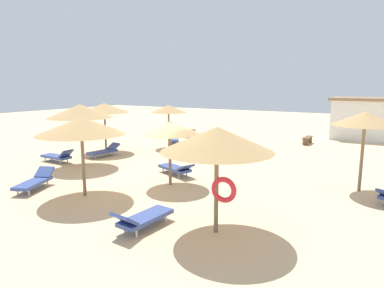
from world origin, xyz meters
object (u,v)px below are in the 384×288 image
object	(u,v)px
parasol_6	(217,140)
lounger_6	(142,218)
lounger_4	(174,139)
beach_cabana	(365,118)
parasol_5	(104,108)
parasol_3	(365,119)
lounger_1	(58,156)
parasol_0	(170,128)
parasol_1	(80,111)
parasol_2	(81,126)
lounger_0	(176,168)
bench_2	(308,139)
parasol_4	(169,109)
lounger_2	(35,181)
bench_0	(190,132)
bench_1	(174,130)
lounger_5	(104,151)

from	to	relation	value
parasol_6	lounger_6	world-z (taller)	parasol_6
lounger_4	beach_cabana	xyz separation A→B (m)	(11.07, 8.69, 1.24)
parasol_5	beach_cabana	distance (m)	18.50
parasol_3	beach_cabana	size ratio (longest dim) A/B	0.63
lounger_1	parasol_6	bearing A→B (deg)	-16.68
parasol_0	lounger_4	xyz separation A→B (m)	(-5.40, 8.19, -1.98)
parasol_1	parasol_6	bearing A→B (deg)	-20.53
lounger_1	parasol_2	bearing A→B (deg)	-28.86
parasol_3	lounger_6	distance (m)	8.70
lounger_0	lounger_4	size ratio (longest dim) A/B	1.05
parasol_3	parasol_6	world-z (taller)	parasol_3
lounger_4	parasol_2	bearing A→B (deg)	-72.06
lounger_0	bench_2	size ratio (longest dim) A/B	1.35
parasol_4	bench_2	xyz separation A→B (m)	(7.34, 5.87, -2.10)
parasol_4	beach_cabana	bearing A→B (deg)	44.28
lounger_2	bench_2	world-z (taller)	lounger_2
lounger_1	lounger_4	size ratio (longest dim) A/B	0.98
parasol_1	parasol_5	bearing A→B (deg)	116.81
bench_0	beach_cabana	bearing A→B (deg)	25.83
lounger_1	bench_1	size ratio (longest dim) A/B	1.26
parasol_1	bench_2	distance (m)	14.81
lounger_0	lounger_6	size ratio (longest dim) A/B	1.04
parasol_5	bench_2	bearing A→B (deg)	42.71
parasol_0	parasol_6	world-z (taller)	parasol_6
parasol_5	lounger_2	world-z (taller)	parasol_5
lounger_6	parasol_6	bearing A→B (deg)	25.08
parasol_3	lounger_0	world-z (taller)	parasol_3
lounger_5	lounger_6	world-z (taller)	lounger_6
parasol_2	lounger_2	bearing A→B (deg)	-168.70
parasol_4	bench_1	xyz separation A→B (m)	(-2.91, 4.90, -2.10)
parasol_5	bench_2	world-z (taller)	parasol_5
parasol_1	bench_0	xyz separation A→B (m)	(-0.39, 10.79, -2.35)
bench_0	bench_1	distance (m)	1.74
parasol_3	lounger_1	xyz separation A→B (m)	(-13.79, -2.74, -2.39)
parasol_3	parasol_5	distance (m)	13.72
parasol_1	bench_1	bearing A→B (deg)	100.59
lounger_2	bench_1	xyz separation A→B (m)	(-3.55, 14.75, 0.03)
lounger_5	parasol_4	bearing A→B (deg)	70.25
parasol_5	lounger_6	world-z (taller)	parasol_5
parasol_1	parasol_5	xyz separation A→B (m)	(-1.58, 3.14, -0.09)
lounger_1	lounger_5	xyz separation A→B (m)	(1.00, 2.28, -0.01)
bench_0	beach_cabana	distance (m)	12.98
parasol_0	bench_0	bearing A→B (deg)	117.94
lounger_4	lounger_6	xyz separation A→B (m)	(7.11, -12.01, 0.00)
parasol_2	lounger_6	distance (m)	4.37
parasol_1	lounger_5	size ratio (longest dim) A/B	1.59
parasol_0	parasol_6	bearing A→B (deg)	-39.84
bench_1	bench_2	size ratio (longest dim) A/B	1.00
parasol_5	bench_0	distance (m)	8.07
parasol_0	bench_1	xyz separation A→B (m)	(-7.66, 11.61, -1.95)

